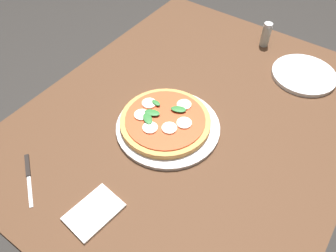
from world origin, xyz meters
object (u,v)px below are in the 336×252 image
Objects in this scene: serving_tray at (168,127)px; pizza at (165,121)px; pepper_shaker at (266,35)px; knife at (28,173)px; dining_table at (192,140)px; plate_white at (304,75)px; napkin at (94,212)px.

serving_tray is 0.02m from pizza.
knife is at bearing -16.44° from pepper_shaker.
serving_tray is 0.55m from pepper_shaker.
dining_table is 8.13× the size of knife.
pepper_shaker reaches higher than dining_table.
serving_tray is at bearing 80.01° from pizza.
pizza is at bearing -99.99° from serving_tray.
knife is (0.34, -0.21, -0.00)m from serving_tray.
pizza reaches higher than plate_white.
pizza is (-0.00, -0.01, 0.02)m from serving_tray.
napkin is at bearing -16.42° from plate_white.
knife is 0.93m from pepper_shaker.
pepper_shaker reaches higher than serving_tray.
dining_table is at bearing 150.28° from knife.
dining_table is at bearing 157.64° from serving_tray.
pizza is at bearing -29.08° from dining_table.
serving_tray is 3.36× the size of pepper_shaker.
napkin is at bearing -3.52° from dining_table.
napkin is at bearing -2.80° from pepper_shaker.
pepper_shaker is (-0.89, 0.26, 0.04)m from knife.
napkin is at bearing 94.51° from knife.
pizza is 2.04× the size of napkin.
knife is at bearing -29.88° from pizza.
dining_table is 0.51m from knife.
pizza reaches higher than dining_table.
knife is at bearing -29.40° from plate_white.
pizza is 1.87× the size of knife.
serving_tray is (0.09, -0.04, 0.12)m from dining_table.
napkin is (0.41, -0.03, 0.12)m from dining_table.
plate_white is (-0.46, 0.25, -0.02)m from pizza.
plate_white is (-0.46, 0.24, 0.00)m from serving_tray.
napkin is at bearing 1.91° from serving_tray.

